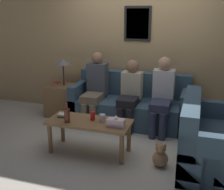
# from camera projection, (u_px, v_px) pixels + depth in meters

# --- Properties ---
(ground_plane) EXTENTS (16.00, 16.00, 0.00)m
(ground_plane) POSITION_uv_depth(u_px,v_px,m) (123.00, 133.00, 4.61)
(ground_plane) COLOR beige
(wall_back) EXTENTS (9.00, 0.08, 2.60)m
(wall_back) POSITION_uv_depth(u_px,v_px,m) (137.00, 46.00, 5.07)
(wall_back) COLOR tan
(wall_back) RESTS_ON ground_plane
(couch_main) EXTENTS (2.02, 0.81, 0.87)m
(couch_main) POSITION_uv_depth(u_px,v_px,m) (131.00, 106.00, 4.97)
(couch_main) COLOR #385166
(couch_main) RESTS_ON ground_plane
(couch_side) EXTENTS (0.81, 1.35, 0.87)m
(couch_side) POSITION_uv_depth(u_px,v_px,m) (210.00, 142.00, 3.60)
(couch_side) COLOR #385166
(couch_side) RESTS_ON ground_plane
(coffee_table) EXTENTS (1.16, 0.50, 0.47)m
(coffee_table) POSITION_uv_depth(u_px,v_px,m) (89.00, 126.00, 3.88)
(coffee_table) COLOR olive
(coffee_table) RESTS_ON ground_plane
(side_table_with_lamp) EXTENTS (0.50, 0.50, 1.08)m
(side_table_with_lamp) POSITION_uv_depth(u_px,v_px,m) (62.00, 98.00, 5.31)
(side_table_with_lamp) COLOR olive
(side_table_with_lamp) RESTS_ON ground_plane
(wine_bottle) EXTENTS (0.08, 0.08, 0.27)m
(wine_bottle) POSITION_uv_depth(u_px,v_px,m) (67.00, 115.00, 3.78)
(wine_bottle) COLOR #562319
(wine_bottle) RESTS_ON coffee_table
(drinking_glass) EXTENTS (0.08, 0.08, 0.10)m
(drinking_glass) POSITION_uv_depth(u_px,v_px,m) (102.00, 118.00, 3.82)
(drinking_glass) COLOR silver
(drinking_glass) RESTS_ON coffee_table
(book_stack) EXTENTS (0.13, 0.12, 0.05)m
(book_stack) POSITION_uv_depth(u_px,v_px,m) (62.00, 115.00, 4.00)
(book_stack) COLOR #237547
(book_stack) RESTS_ON coffee_table
(soda_can) EXTENTS (0.07, 0.07, 0.12)m
(soda_can) POSITION_uv_depth(u_px,v_px,m) (93.00, 116.00, 3.87)
(soda_can) COLOR red
(soda_can) RESTS_ON coffee_table
(tissue_box) EXTENTS (0.23, 0.12, 0.15)m
(tissue_box) POSITION_uv_depth(u_px,v_px,m) (116.00, 123.00, 3.66)
(tissue_box) COLOR silver
(tissue_box) RESTS_ON coffee_table
(person_left) EXTENTS (0.34, 0.64, 1.23)m
(person_left) POSITION_uv_depth(u_px,v_px,m) (95.00, 86.00, 4.91)
(person_left) COLOR #756651
(person_left) RESTS_ON ground_plane
(person_middle) EXTENTS (0.34, 0.62, 1.14)m
(person_middle) POSITION_uv_depth(u_px,v_px,m) (130.00, 92.00, 4.70)
(person_middle) COLOR black
(person_middle) RESTS_ON ground_plane
(person_right) EXTENTS (0.34, 0.65, 1.22)m
(person_right) POSITION_uv_depth(u_px,v_px,m) (162.00, 92.00, 4.52)
(person_right) COLOR #2D334C
(person_right) RESTS_ON ground_plane
(teddy_bear) EXTENTS (0.20, 0.20, 0.32)m
(teddy_bear) POSITION_uv_depth(u_px,v_px,m) (160.00, 156.00, 3.59)
(teddy_bear) COLOR #A87A51
(teddy_bear) RESTS_ON ground_plane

